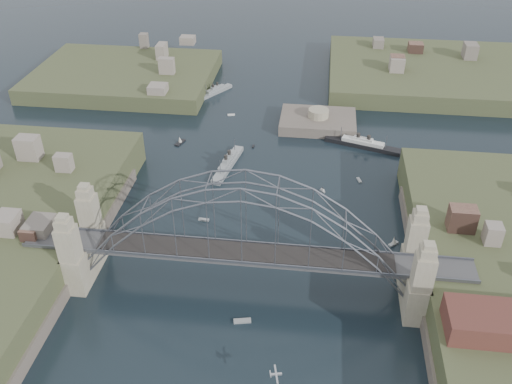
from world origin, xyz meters
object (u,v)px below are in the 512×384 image
(naval_cruiser_far, at_px, (215,91))
(fort_island, at_px, (317,127))
(ocean_liner, at_px, (363,144))
(wharf_shed, at_px, (511,325))
(bridge, at_px, (244,236))
(naval_cruiser_near, at_px, (228,164))

(naval_cruiser_far, bearing_deg, fort_island, -29.83)
(ocean_liner, bearing_deg, fort_island, 138.70)
(wharf_shed, xyz_separation_m, naval_cruiser_far, (-66.38, 103.71, -9.25))
(fort_island, relative_size, ocean_liner, 1.05)
(fort_island, bearing_deg, ocean_liner, -41.30)
(fort_island, height_order, ocean_liner, fort_island)
(bridge, xyz_separation_m, ocean_liner, (24.71, 58.83, -11.52))
(bridge, bearing_deg, fort_island, 80.27)
(naval_cruiser_near, relative_size, ocean_liner, 0.89)
(naval_cruiser_near, bearing_deg, naval_cruiser_far, 104.40)
(bridge, distance_m, wharf_shed, 46.23)
(naval_cruiser_near, height_order, naval_cruiser_far, naval_cruiser_near)
(fort_island, distance_m, naval_cruiser_near, 34.65)
(fort_island, xyz_separation_m, naval_cruiser_near, (-22.57, -26.26, 1.21))
(fort_island, xyz_separation_m, naval_cruiser_far, (-34.38, 19.71, 1.09))
(wharf_shed, height_order, ocean_liner, wharf_shed)
(wharf_shed, bearing_deg, naval_cruiser_far, 122.62)
(bridge, xyz_separation_m, naval_cruiser_far, (-22.38, 89.71, -11.58))
(bridge, bearing_deg, ocean_liner, 67.21)
(naval_cruiser_near, relative_size, naval_cruiser_far, 1.45)
(fort_island, bearing_deg, wharf_shed, -69.15)
(ocean_liner, bearing_deg, wharf_shed, -75.17)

